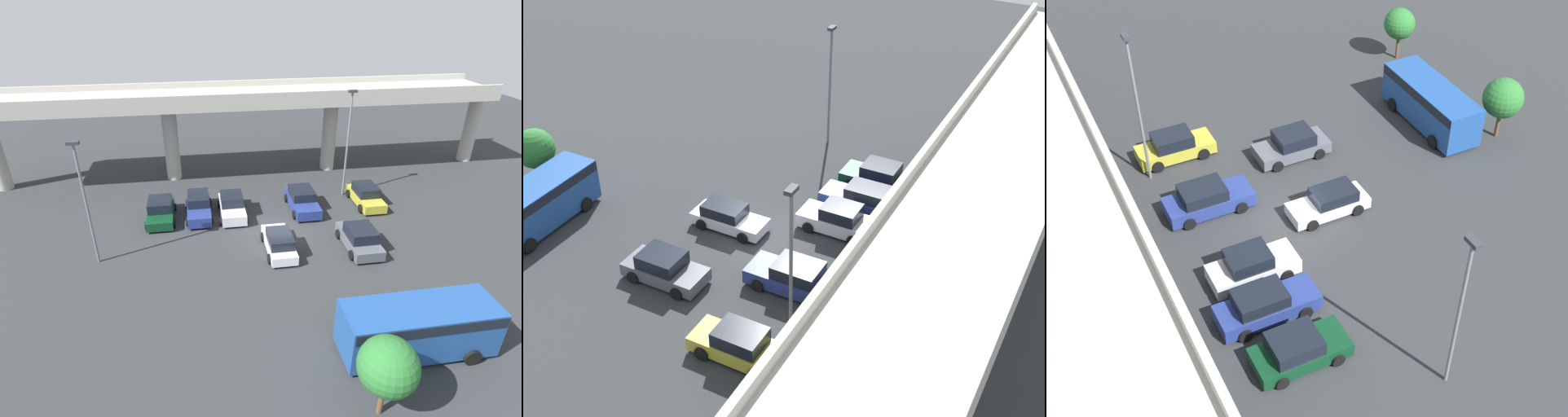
{
  "view_description": "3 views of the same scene",
  "coord_description": "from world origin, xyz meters",
  "views": [
    {
      "loc": [
        -5.15,
        -25.02,
        15.68
      ],
      "look_at": [
        -0.9,
        1.24,
        1.6
      ],
      "focal_mm": 28.0,
      "sensor_mm": 36.0,
      "label": 1
    },
    {
      "loc": [
        28.52,
        16.77,
        24.25
      ],
      "look_at": [
        -0.13,
        1.49,
        2.48
      ],
      "focal_mm": 50.0,
      "sensor_mm": 36.0,
      "label": 2
    },
    {
      "loc": [
        -26.38,
        12.3,
        26.08
      ],
      "look_at": [
        -0.54,
        -0.63,
        1.11
      ],
      "focal_mm": 50.0,
      "sensor_mm": 36.0,
      "label": 3
    }
  ],
  "objects": [
    {
      "name": "shuttle_bus",
      "position": [
        4.62,
        -11.82,
        1.63
      ],
      "size": [
        7.47,
        2.77,
        2.73
      ],
      "rotation": [
        0.0,
        0.0,
        3.14
      ],
      "color": "#1E478C",
      "rests_on": "ground_plane"
    },
    {
      "name": "lamp_post_near_aisle",
      "position": [
        7.1,
        5.68,
        5.24
      ],
      "size": [
        0.7,
        0.35,
        9.06
      ],
      "color": "slate",
      "rests_on": "ground_plane"
    },
    {
      "name": "parked_car_4",
      "position": [
        2.93,
        3.7,
        0.78
      ],
      "size": [
        2.24,
        4.81,
        1.66
      ],
      "rotation": [
        0.0,
        0.0,
        -1.57
      ],
      "color": "navy",
      "rests_on": "ground_plane"
    },
    {
      "name": "parked_car_5",
      "position": [
        5.39,
        -2.59,
        0.76
      ],
      "size": [
        2.25,
        4.41,
        1.64
      ],
      "rotation": [
        0.0,
        0.0,
        1.57
      ],
      "color": "#515660",
      "rests_on": "ground_plane"
    },
    {
      "name": "ground_plane",
      "position": [
        0.0,
        0.0,
        0.0
      ],
      "size": [
        97.31,
        97.31,
        0.0
      ],
      "primitive_type": "plane",
      "color": "#2D3033"
    },
    {
      "name": "highway_overpass",
      "position": [
        0.0,
        11.84,
        6.78
      ],
      "size": [
        46.77,
        6.11,
        8.38
      ],
      "color": "#ADAAA0",
      "rests_on": "ground_plane"
    },
    {
      "name": "parked_car_0",
      "position": [
        -8.4,
        3.73,
        0.74
      ],
      "size": [
        2.23,
        4.36,
        1.61
      ],
      "rotation": [
        0.0,
        0.0,
        -1.57
      ],
      "color": "#0C381E",
      "rests_on": "ground_plane"
    },
    {
      "name": "tree_front_left",
      "position": [
        1.56,
        -14.78,
        2.73
      ],
      "size": [
        2.46,
        2.46,
        3.98
      ],
      "color": "brown",
      "rests_on": "ground_plane"
    },
    {
      "name": "parked_car_3",
      "position": [
        -0.18,
        -2.16,
        0.7
      ],
      "size": [
        2.0,
        4.43,
        1.49
      ],
      "rotation": [
        0.0,
        0.0,
        1.57
      ],
      "color": "silver",
      "rests_on": "ground_plane"
    },
    {
      "name": "parked_car_6",
      "position": [
        8.38,
        3.71,
        0.76
      ],
      "size": [
        2.11,
        4.56,
        1.65
      ],
      "rotation": [
        0.0,
        0.0,
        -1.57
      ],
      "color": "gold",
      "rests_on": "ground_plane"
    },
    {
      "name": "parked_car_1",
      "position": [
        -5.45,
        3.98,
        0.78
      ],
      "size": [
        2.06,
        4.9,
        1.69
      ],
      "rotation": [
        0.0,
        0.0,
        -1.57
      ],
      "color": "navy",
      "rests_on": "ground_plane"
    },
    {
      "name": "lamp_post_mid_lot",
      "position": [
        -12.18,
        -1.48,
        4.84
      ],
      "size": [
        0.7,
        0.35,
        8.29
      ],
      "color": "slate",
      "rests_on": "ground_plane"
    },
    {
      "name": "parked_car_2",
      "position": [
        -2.84,
        3.54,
        0.78
      ],
      "size": [
        2.12,
        4.44,
        1.72
      ],
      "rotation": [
        0.0,
        0.0,
        -1.57
      ],
      "color": "silver",
      "rests_on": "ground_plane"
    }
  ]
}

